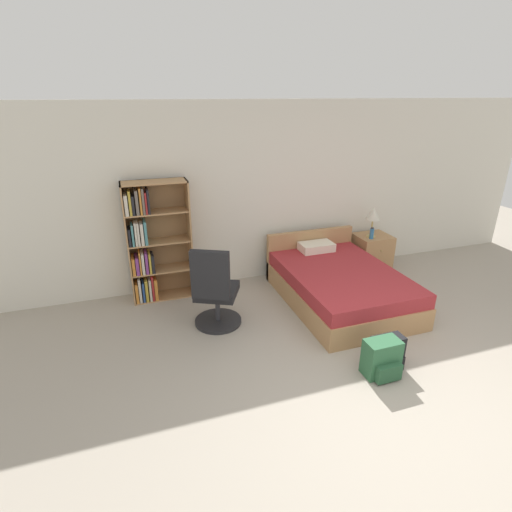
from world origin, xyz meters
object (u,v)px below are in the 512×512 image
at_px(office_chair, 215,293).
at_px(water_bottle, 372,233).
at_px(bed, 338,284).
at_px(bookshelf, 151,244).
at_px(nightstand, 371,252).
at_px(table_lamp, 373,215).
at_px(backpack_black, 387,353).
at_px(backpack_green, 382,359).

bearing_deg(office_chair, water_bottle, 16.74).
bearing_deg(bed, office_chair, -175.67).
xyz_separation_m(bookshelf, nightstand, (3.43, -0.09, -0.52)).
bearing_deg(table_lamp, backpack_black, -118.98).
height_order(bed, office_chair, office_chair).
height_order(bed, table_lamp, table_lamp).
distance_m(bed, water_bottle, 1.22).
relative_size(office_chair, table_lamp, 2.27).
distance_m(office_chair, table_lamp, 2.91).
xyz_separation_m(table_lamp, backpack_black, (-1.23, -2.22, -0.76)).
distance_m(office_chair, water_bottle, 2.81).
bearing_deg(nightstand, table_lamp, -151.34).
relative_size(nightstand, backpack_green, 1.46).
bearing_deg(water_bottle, table_lamp, 60.13).
bearing_deg(bookshelf, backpack_black, -47.97).
bearing_deg(backpack_green, office_chair, 134.21).
relative_size(bookshelf, water_bottle, 9.01).
xyz_separation_m(office_chair, backpack_green, (1.38, -1.42, -0.27)).
relative_size(nightstand, table_lamp, 1.20).
relative_size(bed, backpack_green, 5.18).
bearing_deg(water_bottle, backpack_green, -120.46).
bearing_deg(office_chair, backpack_black, -41.70).
xyz_separation_m(office_chair, table_lamp, (2.73, 0.88, 0.47)).
bearing_deg(office_chair, bed, 4.33).
height_order(bookshelf, bed, bookshelf).
distance_m(bed, nightstand, 1.32).
distance_m(bed, office_chair, 1.77).
distance_m(water_bottle, backpack_green, 2.62).
bearing_deg(bookshelf, nightstand, -1.53).
xyz_separation_m(office_chair, water_bottle, (2.68, 0.81, 0.20)).
distance_m(bed, table_lamp, 1.41).
xyz_separation_m(bookshelf, table_lamp, (3.35, -0.13, 0.13)).
distance_m(bookshelf, bed, 2.59).
distance_m(bed, backpack_black, 1.49).
relative_size(nightstand, backpack_black, 1.59).
bearing_deg(table_lamp, water_bottle, -119.87).
height_order(nightstand, backpack_black, nightstand).
xyz_separation_m(table_lamp, water_bottle, (-0.04, -0.08, -0.27)).
bearing_deg(nightstand, office_chair, -161.74).
height_order(bookshelf, backpack_green, bookshelf).
height_order(nightstand, water_bottle, water_bottle).
xyz_separation_m(bookshelf, bed, (2.37, -0.88, -0.55)).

